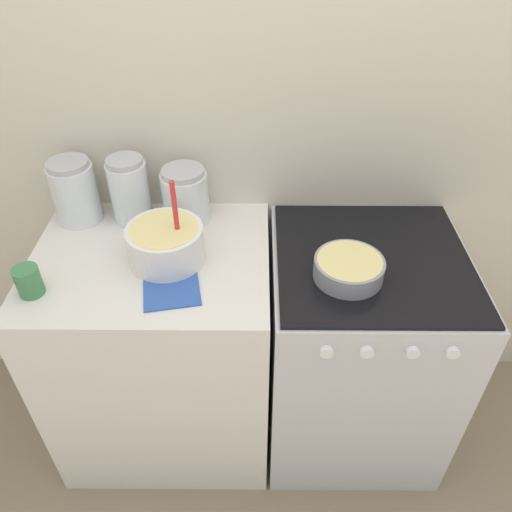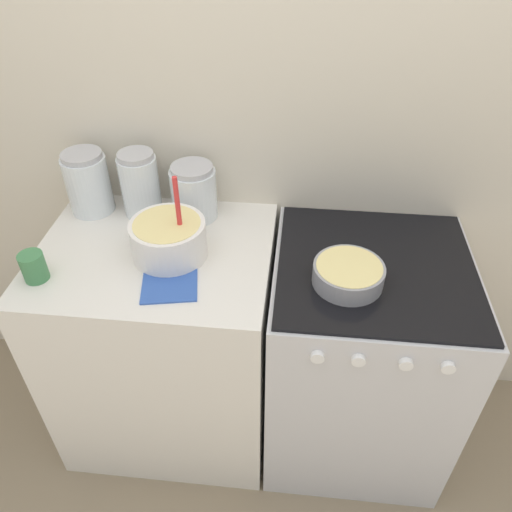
{
  "view_description": "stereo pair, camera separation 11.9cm",
  "coord_description": "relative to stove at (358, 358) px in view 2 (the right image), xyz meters",
  "views": [
    {
      "loc": [
        -0.03,
        -0.95,
        1.97
      ],
      "look_at": [
        -0.04,
        0.27,
        0.98
      ],
      "focal_mm": 35.0,
      "sensor_mm": 36.0,
      "label": 1
    },
    {
      "loc": [
        0.08,
        -0.95,
        1.97
      ],
      "look_at": [
        -0.04,
        0.27,
        0.98
      ],
      "focal_mm": 35.0,
      "sensor_mm": 36.0,
      "label": 2
    }
  ],
  "objects": [
    {
      "name": "countertop_cabinet",
      "position": [
        -0.74,
        0.0,
        0.0
      ],
      "size": [
        0.79,
        0.65,
        0.93
      ],
      "color": "silver",
      "rests_on": "ground_plane"
    },
    {
      "name": "baking_pan",
      "position": [
        -0.1,
        -0.09,
        0.5
      ],
      "size": [
        0.22,
        0.22,
        0.07
      ],
      "color": "gray",
      "rests_on": "stove"
    },
    {
      "name": "mixing_bowl",
      "position": [
        -0.68,
        -0.02,
        0.54
      ],
      "size": [
        0.25,
        0.25,
        0.3
      ],
      "color": "white",
      "rests_on": "countertop_cabinet"
    },
    {
      "name": "stove",
      "position": [
        0.0,
        0.0,
        0.0
      ],
      "size": [
        0.66,
        0.67,
        0.93
      ],
      "color": "silver",
      "rests_on": "ground_plane"
    },
    {
      "name": "storage_jar_left",
      "position": [
        -1.03,
        0.22,
        0.56
      ],
      "size": [
        0.16,
        0.16,
        0.23
      ],
      "color": "silver",
      "rests_on": "countertop_cabinet"
    },
    {
      "name": "recipe_page",
      "position": [
        -0.65,
        -0.14,
        0.47
      ],
      "size": [
        0.21,
        0.23,
        0.01
      ],
      "color": "#3359B2",
      "rests_on": "countertop_cabinet"
    },
    {
      "name": "storage_jar_right",
      "position": [
        -0.64,
        0.22,
        0.55
      ],
      "size": [
        0.16,
        0.16,
        0.2
      ],
      "color": "silver",
      "rests_on": "countertop_cabinet"
    },
    {
      "name": "wall_back",
      "position": [
        -0.35,
        0.35,
        0.74
      ],
      "size": [
        4.59,
        0.05,
        2.4
      ],
      "color": "beige",
      "rests_on": "ground_plane"
    },
    {
      "name": "ground_plane",
      "position": [
        -0.35,
        -0.32,
        -0.46
      ],
      "size": [
        12.0,
        12.0,
        0.0
      ],
      "primitive_type": "plane",
      "color": "gray"
    },
    {
      "name": "tin_can",
      "position": [
        -1.07,
        -0.17,
        0.51
      ],
      "size": [
        0.08,
        0.08,
        0.09
      ],
      "color": "#3F7F4C",
      "rests_on": "countertop_cabinet"
    },
    {
      "name": "storage_jar_middle",
      "position": [
        -0.83,
        0.22,
        0.57
      ],
      "size": [
        0.14,
        0.14,
        0.24
      ],
      "color": "silver",
      "rests_on": "countertop_cabinet"
    }
  ]
}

